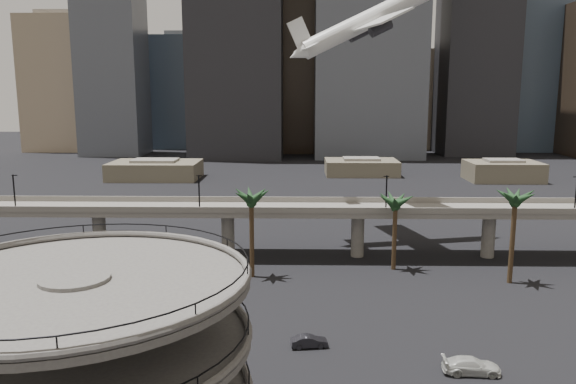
{
  "coord_description": "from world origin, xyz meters",
  "views": [
    {
      "loc": [
        1.02,
        -37.29,
        27.68
      ],
      "look_at": [
        -0.26,
        28.0,
        15.93
      ],
      "focal_mm": 35.0,
      "sensor_mm": 36.0,
      "label": 1
    }
  ],
  "objects_px": {
    "airborne_jet": "(367,21)",
    "car_b": "(309,341)",
    "parking_ramp": "(81,372)",
    "overpass": "(293,214)",
    "car_c": "(471,366)"
  },
  "relations": [
    {
      "from": "airborne_jet",
      "to": "car_b",
      "type": "distance_m",
      "value": 61.88
    },
    {
      "from": "parking_ramp",
      "to": "airborne_jet",
      "type": "bearing_deg",
      "value": 69.8
    },
    {
      "from": "overpass",
      "to": "car_c",
      "type": "bearing_deg",
      "value": -65.6
    },
    {
      "from": "airborne_jet",
      "to": "car_c",
      "type": "relative_size",
      "value": 5.22
    },
    {
      "from": "car_b",
      "to": "car_c",
      "type": "height_order",
      "value": "car_c"
    },
    {
      "from": "parking_ramp",
      "to": "airborne_jet",
      "type": "relative_size",
      "value": 0.75
    },
    {
      "from": "parking_ramp",
      "to": "car_c",
      "type": "xyz_separation_m",
      "value": [
        31.24,
        18.79,
        -9.01
      ]
    },
    {
      "from": "car_c",
      "to": "car_b",
      "type": "bearing_deg",
      "value": 73.08
    },
    {
      "from": "parking_ramp",
      "to": "car_c",
      "type": "relative_size",
      "value": 3.89
    },
    {
      "from": "overpass",
      "to": "car_c",
      "type": "distance_m",
      "value": 44.63
    },
    {
      "from": "airborne_jet",
      "to": "car_b",
      "type": "relative_size",
      "value": 7.31
    },
    {
      "from": "overpass",
      "to": "car_b",
      "type": "distance_m",
      "value": 35.39
    },
    {
      "from": "car_b",
      "to": "car_c",
      "type": "xyz_separation_m",
      "value": [
        16.01,
        -5.52,
        0.16
      ]
    },
    {
      "from": "car_b",
      "to": "overpass",
      "type": "bearing_deg",
      "value": -4.02
    },
    {
      "from": "car_b",
      "to": "car_c",
      "type": "distance_m",
      "value": 16.94
    }
  ]
}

